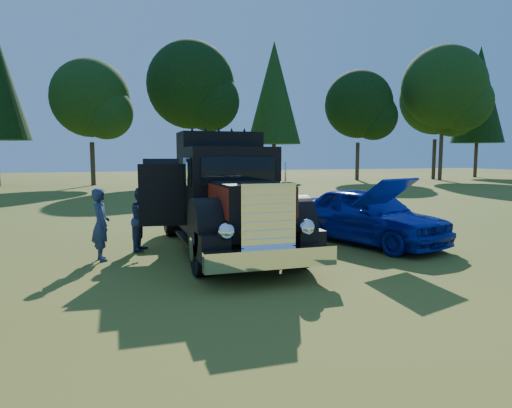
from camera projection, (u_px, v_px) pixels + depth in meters
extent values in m
plane|color=#374E17|center=(241.00, 270.00, 9.60)|extent=(120.00, 120.00, 0.00)
cylinder|color=#2D2116|center=(93.00, 164.00, 36.20)|extent=(0.36, 0.36, 3.42)
sphere|color=black|center=(90.00, 98.00, 35.65)|extent=(6.08, 6.08, 6.08)
sphere|color=black|center=(106.00, 112.00, 35.40)|extent=(4.18, 4.18, 4.18)
cylinder|color=#2D2116|center=(192.00, 159.00, 39.03)|extent=(0.36, 0.36, 4.14)
sphere|color=black|center=(191.00, 85.00, 38.36)|extent=(7.36, 7.36, 7.36)
sphere|color=black|center=(209.00, 101.00, 38.05)|extent=(5.06, 5.06, 5.06)
cylinder|color=#2D2116|center=(274.00, 157.00, 42.82)|extent=(0.36, 0.36, 4.50)
cone|color=black|center=(274.00, 93.00, 42.19)|extent=(5.00, 5.00, 9.38)
cylinder|color=#2D2116|center=(357.00, 161.00, 43.83)|extent=(0.36, 0.36, 3.60)
sphere|color=black|center=(359.00, 104.00, 43.25)|extent=(6.40, 6.40, 6.40)
sphere|color=black|center=(374.00, 117.00, 42.98)|extent=(4.40, 4.40, 4.40)
cylinder|color=#2D2116|center=(434.00, 159.00, 45.25)|extent=(0.36, 0.36, 3.96)
sphere|color=black|center=(436.00, 98.00, 44.62)|extent=(7.04, 7.04, 7.04)
sphere|color=black|center=(453.00, 112.00, 44.32)|extent=(4.84, 4.84, 4.84)
cylinder|color=#2D2116|center=(476.00, 155.00, 49.19)|extent=(0.36, 0.36, 4.86)
cone|color=black|center=(479.00, 95.00, 48.51)|extent=(5.40, 5.40, 10.12)
cylinder|color=#2D2116|center=(441.00, 157.00, 43.69)|extent=(0.36, 0.36, 4.39)
sphere|color=black|center=(444.00, 87.00, 42.99)|extent=(7.80, 7.80, 7.80)
sphere|color=black|center=(463.00, 102.00, 42.65)|extent=(5.36, 5.36, 5.36)
cylinder|color=black|center=(201.00, 249.00, 9.09)|extent=(0.32, 1.10, 1.10)
cylinder|color=black|center=(299.00, 243.00, 9.72)|extent=(0.32, 1.10, 1.10)
cylinder|color=black|center=(171.00, 217.00, 13.65)|extent=(0.32, 1.10, 1.10)
cylinder|color=black|center=(239.00, 215.00, 14.27)|extent=(0.32, 1.10, 1.10)
cylinder|color=black|center=(182.00, 217.00, 13.75)|extent=(0.32, 1.10, 1.10)
cylinder|color=black|center=(229.00, 215.00, 14.18)|extent=(0.32, 1.10, 1.10)
cube|color=black|center=(223.00, 224.00, 11.87)|extent=(1.60, 6.40, 0.28)
cube|color=white|center=(272.00, 259.00, 8.22)|extent=(2.50, 0.22, 0.36)
cube|color=white|center=(266.00, 218.00, 8.43)|extent=(1.05, 0.30, 1.30)
cube|color=black|center=(250.00, 209.00, 9.42)|extent=(1.35, 1.80, 1.10)
cube|color=maroon|center=(217.00, 200.00, 9.20)|extent=(0.02, 1.80, 0.60)
cube|color=maroon|center=(281.00, 198.00, 9.61)|extent=(0.02, 1.80, 0.60)
cylinder|color=black|center=(206.00, 229.00, 9.08)|extent=(0.55, 1.24, 1.24)
cylinder|color=black|center=(294.00, 224.00, 9.65)|extent=(0.55, 1.24, 1.24)
sphere|color=white|center=(226.00, 231.00, 8.15)|extent=(0.32, 0.32, 0.32)
sphere|color=white|center=(307.00, 227.00, 8.62)|extent=(0.32, 0.32, 0.32)
cube|color=black|center=(231.00, 191.00, 10.87)|extent=(2.05, 1.30, 2.10)
cube|color=black|center=(239.00, 171.00, 10.18)|extent=(1.70, 0.05, 0.65)
cube|color=black|center=(219.00, 180.00, 12.08)|extent=(2.05, 1.30, 2.50)
cube|color=black|center=(207.00, 204.00, 13.73)|extent=(2.00, 2.00, 0.35)
cube|color=black|center=(162.00, 195.00, 10.97)|extent=(1.10, 0.18, 1.50)
cube|color=maroon|center=(162.00, 201.00, 11.03)|extent=(0.85, 0.11, 0.75)
imported|color=#160692|center=(368.00, 216.00, 12.39)|extent=(3.18, 4.87, 1.54)
cube|color=#160692|center=(385.00, 192.00, 10.62)|extent=(1.53, 1.30, 0.67)
imported|color=#1F2649|center=(101.00, 225.00, 10.40)|extent=(0.53, 0.68, 1.66)
imported|color=#1F2049|center=(143.00, 219.00, 11.49)|extent=(0.81, 0.93, 1.61)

